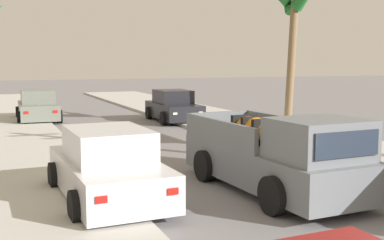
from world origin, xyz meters
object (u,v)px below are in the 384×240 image
(car_left_near, at_px, (108,167))
(palm_tree_right_back, at_px, (294,2))
(car_right_mid, at_px, (173,107))
(pickup_truck, at_px, (276,156))
(car_right_near, at_px, (38,107))

(car_left_near, height_order, palm_tree_right_back, palm_tree_right_back)
(car_right_mid, bearing_deg, pickup_truck, -100.46)
(car_right_mid, bearing_deg, palm_tree_right_back, -49.93)
(pickup_truck, xyz_separation_m, palm_tree_right_back, (6.25, 8.69, 4.61))
(pickup_truck, height_order, car_right_near, pickup_truck)
(palm_tree_right_back, bearing_deg, car_right_near, 144.35)
(car_left_near, distance_m, palm_tree_right_back, 13.50)
(pickup_truck, distance_m, car_right_mid, 13.44)
(car_right_mid, bearing_deg, car_right_near, 156.92)
(pickup_truck, relative_size, car_right_mid, 1.23)
(car_right_near, bearing_deg, pickup_truck, -76.78)
(car_right_near, height_order, car_right_mid, same)
(palm_tree_right_back, bearing_deg, car_right_mid, 130.07)
(car_left_near, xyz_separation_m, car_right_mid, (6.05, 12.45, 0.00))
(car_right_near, relative_size, palm_tree_right_back, 0.64)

